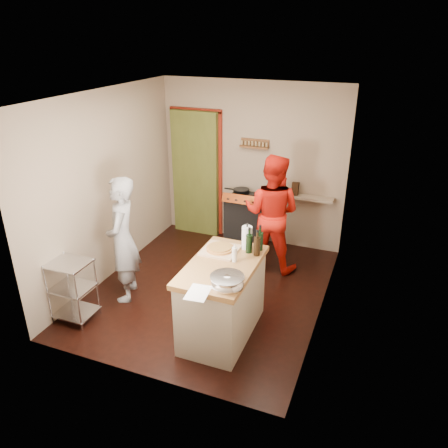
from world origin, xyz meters
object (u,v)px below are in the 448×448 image
(wire_shelving, at_px, (72,288))
(person_red, at_px, (272,213))
(stove, at_px, (247,221))
(person_stripe, at_px, (123,240))
(island, at_px, (223,297))

(wire_shelving, distance_m, person_red, 2.86)
(wire_shelving, xyz_separation_m, person_red, (1.86, 2.13, 0.43))
(stove, xyz_separation_m, wire_shelving, (-1.33, -2.62, -0.01))
(person_stripe, relative_size, person_red, 0.96)
(person_stripe, bearing_deg, island, 59.01)
(island, bearing_deg, person_red, 87.53)
(island, relative_size, person_stripe, 0.84)
(stove, height_order, person_red, person_red)
(person_stripe, distance_m, person_red, 2.13)
(stove, distance_m, island, 2.26)
(wire_shelving, bearing_deg, stove, 63.15)
(wire_shelving, height_order, person_stripe, person_stripe)
(person_red, bearing_deg, wire_shelving, 52.35)
(island, xyz_separation_m, person_stripe, (-1.47, 0.26, 0.34))
(stove, xyz_separation_m, person_stripe, (-1.01, -1.95, 0.38))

